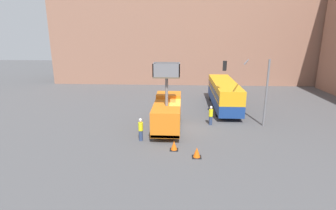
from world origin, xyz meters
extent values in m
plane|color=#4C4C4F|center=(0.00, 0.00, 0.00)|extent=(120.00, 120.00, 0.00)
cube|color=#936651|center=(0.00, 25.67, 9.12)|extent=(44.00, 10.00, 18.25)
cube|color=orange|center=(-1.46, 2.26, 1.61)|extent=(2.32, 2.02, 2.34)
cube|color=orange|center=(-1.46, -1.10, 1.45)|extent=(2.32, 4.71, 2.02)
cube|color=red|center=(-1.46, -3.41, 0.59)|extent=(2.27, 0.10, 0.24)
cylinder|color=black|center=(-2.46, 2.26, 0.49)|extent=(0.30, 0.98, 0.98)
cylinder|color=black|center=(-0.45, 2.26, 0.49)|extent=(0.30, 0.98, 0.98)
cylinder|color=black|center=(-2.46, -1.10, 0.49)|extent=(0.30, 0.98, 0.98)
cylinder|color=black|center=(-0.45, -1.10, 0.49)|extent=(0.30, 0.98, 0.98)
cylinder|color=slate|center=(-1.46, -1.10, 3.67)|extent=(0.24, 0.24, 2.42)
cube|color=brown|center=(-1.46, -1.10, 4.93)|extent=(2.16, 1.44, 0.10)
cube|color=slate|center=(-2.49, -1.10, 5.51)|extent=(0.08, 1.44, 1.05)
cube|color=slate|center=(-0.42, -1.10, 5.51)|extent=(0.08, 1.44, 1.05)
cube|color=slate|center=(-1.46, -0.42, 5.51)|extent=(2.16, 0.08, 1.05)
cube|color=slate|center=(-1.46, -1.78, 5.51)|extent=(2.16, 0.08, 1.05)
cube|color=navy|center=(4.59, 7.22, 1.04)|extent=(2.48, 10.88, 1.17)
cube|color=orange|center=(4.59, 7.22, 2.34)|extent=(2.48, 10.88, 1.43)
cube|color=black|center=(4.59, 7.22, 2.13)|extent=(2.50, 10.45, 0.63)
cylinder|color=black|center=(3.50, 10.60, 0.54)|extent=(0.30, 1.07, 1.07)
cylinder|color=black|center=(5.68, 10.60, 0.54)|extent=(0.30, 1.07, 1.07)
cylinder|color=black|center=(3.50, 3.85, 0.54)|extent=(0.30, 1.07, 1.07)
cylinder|color=black|center=(5.68, 3.85, 0.54)|extent=(0.30, 1.07, 1.07)
cylinder|color=slate|center=(7.44, 1.25, 3.08)|extent=(0.18, 0.18, 6.17)
cylinder|color=slate|center=(5.60, 1.85, 5.87)|extent=(1.31, 3.71, 0.13)
cube|color=black|center=(3.76, 2.44, 5.42)|extent=(0.40, 0.40, 0.90)
sphere|color=red|center=(3.76, 2.44, 5.67)|extent=(0.20, 0.20, 0.20)
cylinder|color=navy|center=(-3.43, -2.84, 0.43)|extent=(0.32, 0.32, 0.85)
cylinder|color=yellow|center=(-3.43, -2.84, 1.19)|extent=(0.38, 0.38, 0.67)
sphere|color=tan|center=(-3.43, -2.84, 1.64)|extent=(0.23, 0.23, 0.23)
sphere|color=white|center=(-3.43, -2.84, 1.75)|extent=(0.24, 0.24, 0.24)
cylinder|color=navy|center=(2.54, 1.24, 0.42)|extent=(0.32, 0.32, 0.84)
cylinder|color=yellow|center=(2.54, 1.24, 1.17)|extent=(0.38, 0.38, 0.66)
sphere|color=tan|center=(2.54, 1.24, 1.61)|extent=(0.23, 0.23, 0.23)
sphere|color=white|center=(2.54, 1.24, 1.71)|extent=(0.24, 0.24, 0.24)
cube|color=black|center=(0.91, -5.57, 0.01)|extent=(0.65, 0.65, 0.03)
cone|color=#F25B0F|center=(0.91, -5.57, 0.37)|extent=(0.52, 0.52, 0.74)
cube|color=black|center=(-0.71, -4.47, 0.01)|extent=(0.62, 0.62, 0.03)
cone|color=#F25B0F|center=(-0.71, -4.47, 0.35)|extent=(0.49, 0.49, 0.70)
camera|label=1|loc=(-0.16, -22.30, 8.34)|focal=28.00mm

